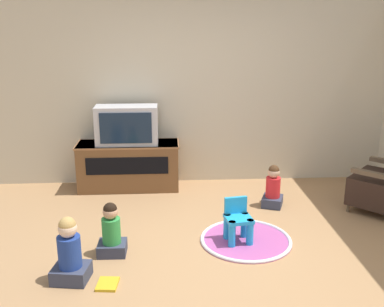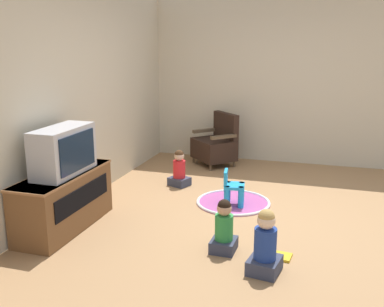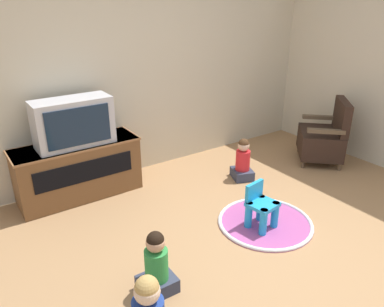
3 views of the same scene
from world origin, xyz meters
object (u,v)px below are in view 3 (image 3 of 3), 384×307
object	(u,v)px
child_watching_center	(157,266)
television	(73,122)
black_armchair	(324,138)
tv_cabinet	(78,169)
yellow_kid_chair	(261,209)
child_watching_left	(243,161)

from	to	relation	value
child_watching_center	television	bearing A→B (deg)	90.00
child_watching_center	black_armchair	bearing A→B (deg)	16.64
tv_cabinet	child_watching_center	distance (m)	1.78
yellow_kid_chair	child_watching_center	distance (m)	1.26
yellow_kid_chair	television	bearing A→B (deg)	118.81
television	child_watching_left	distance (m)	2.01
tv_cabinet	television	size ratio (longest dim) A/B	1.68
yellow_kid_chair	child_watching_left	xyz separation A→B (m)	(0.57, 0.89, 0.02)
child_watching_left	child_watching_center	bearing A→B (deg)	141.47
television	child_watching_center	distance (m)	1.86
tv_cabinet	television	bearing A→B (deg)	-90.00
tv_cabinet	yellow_kid_chair	size ratio (longest dim) A/B	2.96
black_armchair	child_watching_left	world-z (taller)	black_armchair
black_armchair	yellow_kid_chair	world-z (taller)	black_armchair
child_watching_center	child_watching_left	bearing A→B (deg)	31.63
child_watching_left	child_watching_center	size ratio (longest dim) A/B	0.98
yellow_kid_chair	child_watching_left	world-z (taller)	child_watching_left
tv_cabinet	television	world-z (taller)	television
television	black_armchair	bearing A→B (deg)	-16.52
black_armchair	yellow_kid_chair	distance (m)	1.93
black_armchair	child_watching_left	distance (m)	1.26
television	yellow_kid_chair	distance (m)	2.09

